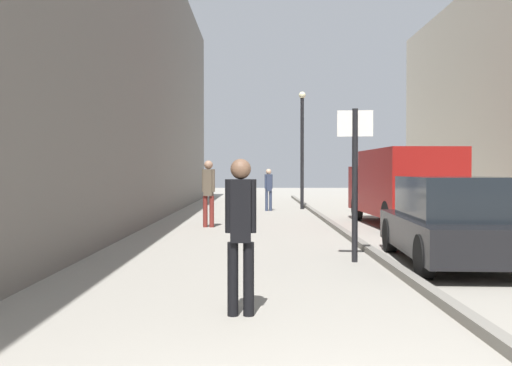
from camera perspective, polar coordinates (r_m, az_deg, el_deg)
name	(u,v)px	position (r m, az deg, el deg)	size (l,w,h in m)	color
ground_plane	(279,233)	(14.81, 2.23, -4.84)	(80.00, 80.00, 0.00)	gray
building_facade_left	(83,48)	(15.63, -16.26, 12.30)	(2.50, 40.00, 9.16)	slate
kerb_strip	(343,231)	(14.95, 8.32, -4.56)	(0.16, 40.00, 0.12)	slate
pedestrian_main_foreground	(209,189)	(16.38, -4.52, -0.55)	(0.36, 0.24, 1.84)	maroon
pedestrian_mid_block	(269,187)	(23.06, 1.27, -0.35)	(0.31, 0.24, 1.63)	#2D3851
pedestrian_far_crossing	(241,225)	(6.34, -1.41, -4.08)	(0.33, 0.22, 1.68)	black
delivery_van	(402,185)	(17.27, 13.82, -0.14)	(2.10, 5.56, 2.14)	maroon
parked_car	(455,221)	(10.43, 18.55, -3.49)	(2.02, 4.29, 1.45)	black
street_sign_post	(356,171)	(10.21, 9.52, 1.14)	(0.60, 0.10, 2.60)	black
lamp_post	(303,142)	(24.22, 4.50, 3.93)	(0.28, 0.28, 4.76)	black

